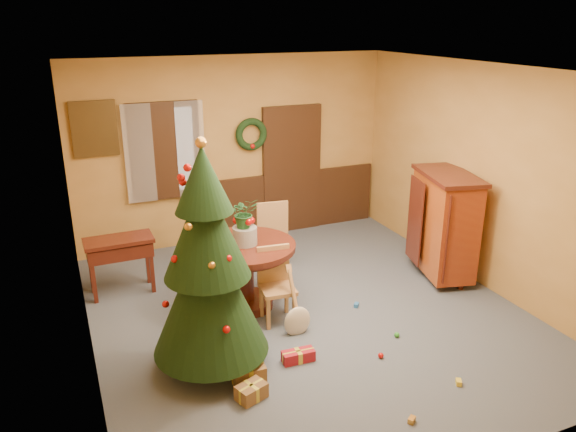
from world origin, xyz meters
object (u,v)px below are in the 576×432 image
writing_desk (120,252)px  sideboard (444,222)px  dining_table (246,263)px  chair_near (276,281)px  christmas_tree (207,266)px

writing_desk → sideboard: size_ratio=0.59×
dining_table → sideboard: (2.79, -0.21, 0.20)m
sideboard → writing_desk: bearing=163.8°
writing_desk → chair_near: bearing=-41.2°
dining_table → sideboard: 2.80m
dining_table → chair_near: chair_near is taller
chair_near → writing_desk: 2.13m
chair_near → christmas_tree: bearing=-145.8°
christmas_tree → sideboard: bearing=13.8°
dining_table → christmas_tree: (-0.75, -1.07, 0.56)m
christmas_tree → writing_desk: (-0.62, 2.07, -0.57)m
dining_table → chair_near: bearing=-60.1°
sideboard → christmas_tree: bearing=-166.2°
christmas_tree → sideboard: (3.53, 0.86, -0.36)m
dining_table → writing_desk: dining_table is taller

